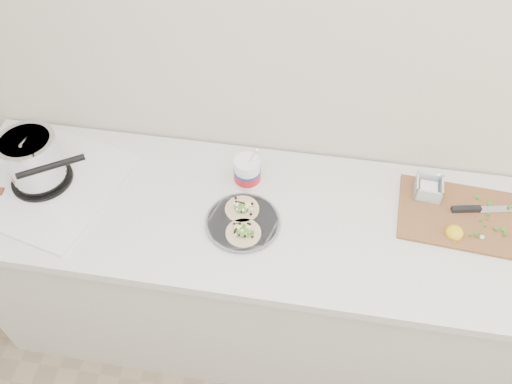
% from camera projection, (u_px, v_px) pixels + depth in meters
% --- Properties ---
extents(counter, '(2.44, 0.66, 0.90)m').
position_uv_depth(counter, '(281.00, 280.00, 2.10)').
color(counter, silver).
rests_on(counter, ground).
extents(stove, '(0.64, 0.61, 0.26)m').
position_uv_depth(stove, '(37.00, 167.00, 1.79)').
color(stove, silver).
rests_on(stove, counter).
extents(taco_plate, '(0.26, 0.26, 0.04)m').
position_uv_depth(taco_plate, '(243.00, 221.00, 1.72)').
color(taco_plate, '#5C5E64').
rests_on(taco_plate, counter).
extents(tub, '(0.10, 0.10, 0.22)m').
position_uv_depth(tub, '(248.00, 171.00, 1.80)').
color(tub, white).
rests_on(tub, counter).
extents(cutboard, '(0.45, 0.33, 0.07)m').
position_uv_depth(cutboard, '(460.00, 211.00, 1.74)').
color(cutboard, brown).
rests_on(cutboard, counter).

